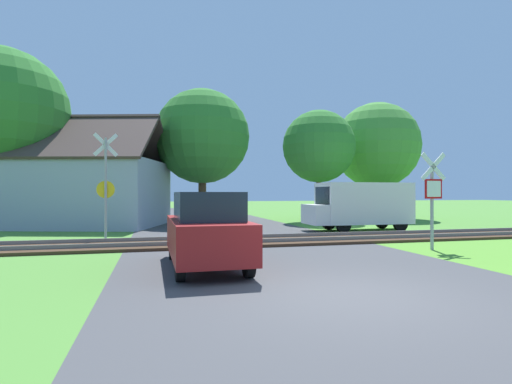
{
  "coord_description": "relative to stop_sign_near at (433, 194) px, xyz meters",
  "views": [
    {
      "loc": [
        -3.21,
        -6.2,
        1.75
      ],
      "look_at": [
        0.5,
        8.46,
        1.8
      ],
      "focal_mm": 28.0,
      "sensor_mm": 36.0,
      "label": 1
    }
  ],
  "objects": [
    {
      "name": "tree_far",
      "position": [
        6.9,
        14.61,
        3.4
      ],
      "size": [
        6.0,
        6.0,
        8.13
      ],
      "color": "#513823",
      "rests_on": "ground"
    },
    {
      "name": "tree_center",
      "position": [
        -5.54,
        13.44,
        3.42
      ],
      "size": [
        5.66,
        5.66,
        8.0
      ],
      "color": "#513823",
      "rests_on": "ground"
    },
    {
      "name": "stop_sign_near",
      "position": [
        0.0,
        0.0,
        0.0
      ],
      "size": [
        0.88,
        0.14,
        3.01
      ],
      "rotation": [
        0.0,
        0.0,
        3.15
      ],
      "color": "#9E9EA5",
      "rests_on": "ground"
    },
    {
      "name": "rail_track",
      "position": [
        -5.07,
        3.1,
        -1.67
      ],
      "size": [
        60.0,
        2.6,
        0.22
      ],
      "color": "#422D1E",
      "rests_on": "ground"
    },
    {
      "name": "tree_left",
      "position": [
        -15.9,
        12.37,
        4.17
      ],
      "size": [
        6.58,
        6.58,
        9.19
      ],
      "color": "#513823",
      "rests_on": "ground"
    },
    {
      "name": "crossing_sign_far",
      "position": [
        -10.05,
        4.97,
        0.46
      ],
      "size": [
        0.88,
        0.16,
        3.98
      ],
      "rotation": [
        0.0,
        0.0,
        0.1
      ],
      "color": "#9E9EA5",
      "rests_on": "ground"
    },
    {
      "name": "house",
      "position": [
        -11.34,
        12.11,
        0.19
      ],
      "size": [
        8.33,
        8.05,
        5.94
      ],
      "rotation": [
        0.0,
        0.0,
        -0.28
      ],
      "color": "#99A3B7",
      "rests_on": "ground"
    },
    {
      "name": "ground_plane",
      "position": [
        -5.07,
        -4.36,
        -1.73
      ],
      "size": [
        160.0,
        160.0,
        0.0
      ],
      "primitive_type": "plane",
      "color": "#4C8433"
    },
    {
      "name": "mail_truck",
      "position": [
        1.05,
        6.35,
        -0.49
      ],
      "size": [
        4.91,
        1.92,
        2.24
      ],
      "rotation": [
        0.0,
        0.0,
        1.57
      ],
      "color": "white",
      "rests_on": "ground"
    },
    {
      "name": "road_asphalt",
      "position": [
        -5.07,
        -2.36,
        -1.73
      ],
      "size": [
        8.27,
        80.0,
        0.01
      ],
      "primitive_type": "cube",
      "color": "#424244",
      "rests_on": "ground"
    },
    {
      "name": "tree_right",
      "position": [
        1.55,
        12.41,
        2.92
      ],
      "size": [
        4.48,
        4.48,
        6.9
      ],
      "color": "#513823",
      "rests_on": "ground"
    },
    {
      "name": "parked_car",
      "position": [
        -7.12,
        -1.2,
        -0.84
      ],
      "size": [
        1.68,
        4.02,
        1.78
      ],
      "rotation": [
        0.0,
        0.0,
        0.01
      ],
      "color": "maroon",
      "rests_on": "ground"
    }
  ]
}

